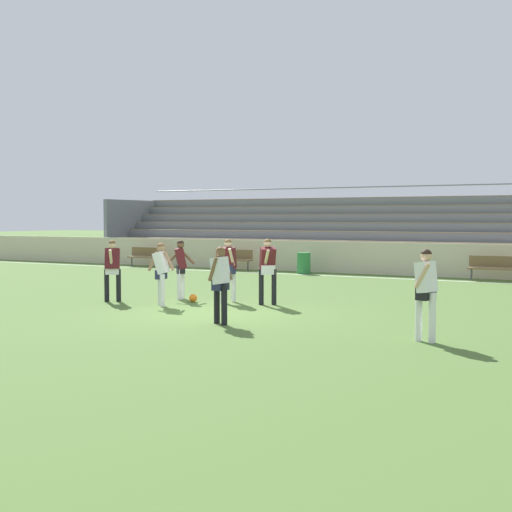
{
  "coord_description": "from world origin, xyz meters",
  "views": [
    {
      "loc": [
        8.48,
        -13.91,
        2.27
      ],
      "look_at": [
        -0.54,
        3.16,
        1.19
      ],
      "focal_mm": 48.21,
      "sensor_mm": 36.0,
      "label": 1
    }
  ],
  "objects_px": {
    "player_dark_dropping_back": "(228,265)",
    "player_dark_on_ball": "(181,264)",
    "bench_centre_sideline": "(495,266)",
    "player_white_deep_cover": "(161,269)",
    "player_dark_challenging": "(268,265)",
    "player_white_overlapping": "(220,278)",
    "player_dark_wide_right": "(112,265)",
    "bench_near_bin": "(233,258)",
    "soccer_ball": "(193,298)",
    "trash_bin": "(304,263)",
    "bench_far_right": "(146,255)",
    "bleacher_stand": "(330,230)",
    "player_white_pressing_high": "(426,287)"
  },
  "relations": [
    {
      "from": "player_dark_challenging",
      "to": "player_white_overlapping",
      "type": "bearing_deg",
      "value": -80.2
    },
    {
      "from": "player_dark_dropping_back",
      "to": "soccer_ball",
      "type": "bearing_deg",
      "value": -154.16
    },
    {
      "from": "player_dark_dropping_back",
      "to": "player_dark_challenging",
      "type": "relative_size",
      "value": 0.98
    },
    {
      "from": "bench_centre_sideline",
      "to": "player_white_deep_cover",
      "type": "distance_m",
      "value": 12.88
    },
    {
      "from": "player_dark_dropping_back",
      "to": "player_white_overlapping",
      "type": "height_order",
      "value": "player_dark_dropping_back"
    },
    {
      "from": "player_dark_on_ball",
      "to": "player_white_overlapping",
      "type": "relative_size",
      "value": 0.99
    },
    {
      "from": "bleacher_stand",
      "to": "trash_bin",
      "type": "relative_size",
      "value": 27.07
    },
    {
      "from": "player_white_deep_cover",
      "to": "bench_far_right",
      "type": "bearing_deg",
      "value": 128.45
    },
    {
      "from": "bleacher_stand",
      "to": "player_white_deep_cover",
      "type": "bearing_deg",
      "value": -84.55
    },
    {
      "from": "player_dark_challenging",
      "to": "bleacher_stand",
      "type": "bearing_deg",
      "value": 105.24
    },
    {
      "from": "bench_far_right",
      "to": "trash_bin",
      "type": "height_order",
      "value": "bench_far_right"
    },
    {
      "from": "player_dark_dropping_back",
      "to": "player_dark_wide_right",
      "type": "height_order",
      "value": "player_dark_dropping_back"
    },
    {
      "from": "bench_near_bin",
      "to": "bench_far_right",
      "type": "distance_m",
      "value": 4.59
    },
    {
      "from": "player_dark_dropping_back",
      "to": "player_dark_on_ball",
      "type": "relative_size",
      "value": 1.03
    },
    {
      "from": "player_dark_challenging",
      "to": "player_dark_wide_right",
      "type": "distance_m",
      "value": 4.24
    },
    {
      "from": "player_white_deep_cover",
      "to": "soccer_ball",
      "type": "height_order",
      "value": "player_white_deep_cover"
    },
    {
      "from": "player_dark_on_ball",
      "to": "player_white_overlapping",
      "type": "xyz_separation_m",
      "value": [
        3.29,
        -3.36,
        0.01
      ]
    },
    {
      "from": "bleacher_stand",
      "to": "bench_near_bin",
      "type": "distance_m",
      "value": 5.25
    },
    {
      "from": "bleacher_stand",
      "to": "player_dark_challenging",
      "type": "bearing_deg",
      "value": -74.76
    },
    {
      "from": "player_dark_on_ball",
      "to": "bench_centre_sideline",
      "type": "bearing_deg",
      "value": 54.6
    },
    {
      "from": "player_dark_wide_right",
      "to": "bench_centre_sideline",
      "type": "bearing_deg",
      "value": 53.31
    },
    {
      "from": "player_white_overlapping",
      "to": "bench_far_right",
      "type": "bearing_deg",
      "value": 132.02
    },
    {
      "from": "bleacher_stand",
      "to": "trash_bin",
      "type": "height_order",
      "value": "bleacher_stand"
    },
    {
      "from": "soccer_ball",
      "to": "player_dark_dropping_back",
      "type": "bearing_deg",
      "value": 25.84
    },
    {
      "from": "player_dark_wide_right",
      "to": "player_white_pressing_high",
      "type": "bearing_deg",
      "value": -13.03
    },
    {
      "from": "player_dark_dropping_back",
      "to": "player_white_overlapping",
      "type": "distance_m",
      "value": 3.78
    },
    {
      "from": "player_dark_dropping_back",
      "to": "player_dark_on_ball",
      "type": "distance_m",
      "value": 1.54
    },
    {
      "from": "player_white_pressing_high",
      "to": "player_dark_wide_right",
      "type": "xyz_separation_m",
      "value": [
        -8.99,
        2.08,
        -0.03
      ]
    },
    {
      "from": "player_dark_challenging",
      "to": "player_dark_on_ball",
      "type": "bearing_deg",
      "value": -179.93
    },
    {
      "from": "soccer_ball",
      "to": "trash_bin",
      "type": "bearing_deg",
      "value": 96.72
    },
    {
      "from": "trash_bin",
      "to": "player_white_pressing_high",
      "type": "bearing_deg",
      "value": -57.8
    },
    {
      "from": "trash_bin",
      "to": "player_dark_dropping_back",
      "type": "distance_m",
      "value": 9.8
    },
    {
      "from": "bench_centre_sideline",
      "to": "player_dark_on_ball",
      "type": "bearing_deg",
      "value": -125.4
    },
    {
      "from": "bleacher_stand",
      "to": "bench_near_bin",
      "type": "xyz_separation_m",
      "value": [
        -2.77,
        -4.31,
        -1.15
      ]
    },
    {
      "from": "bench_centre_sideline",
      "to": "player_white_deep_cover",
      "type": "bearing_deg",
      "value": -120.31
    },
    {
      "from": "player_dark_wide_right",
      "to": "player_white_overlapping",
      "type": "bearing_deg",
      "value": -23.87
    },
    {
      "from": "player_dark_challenging",
      "to": "player_white_deep_cover",
      "type": "bearing_deg",
      "value": -148.23
    },
    {
      "from": "bench_near_bin",
      "to": "player_white_overlapping",
      "type": "height_order",
      "value": "player_white_overlapping"
    },
    {
      "from": "player_white_pressing_high",
      "to": "bench_centre_sideline",
      "type": "bearing_deg",
      "value": 93.48
    },
    {
      "from": "player_dark_challenging",
      "to": "soccer_ball",
      "type": "relative_size",
      "value": 7.83
    },
    {
      "from": "bench_near_bin",
      "to": "soccer_ball",
      "type": "xyz_separation_m",
      "value": [
        4.55,
        -10.09,
        -0.44
      ]
    },
    {
      "from": "bleacher_stand",
      "to": "bench_near_bin",
      "type": "bearing_deg",
      "value": -122.74
    },
    {
      "from": "bench_near_bin",
      "to": "bench_far_right",
      "type": "bearing_deg",
      "value": 180.0
    },
    {
      "from": "player_dark_on_ball",
      "to": "soccer_ball",
      "type": "height_order",
      "value": "player_dark_on_ball"
    },
    {
      "from": "bench_centre_sideline",
      "to": "soccer_ball",
      "type": "distance_m",
      "value": 11.85
    },
    {
      "from": "bench_far_right",
      "to": "player_white_pressing_high",
      "type": "distance_m",
      "value": 20.76
    },
    {
      "from": "player_white_overlapping",
      "to": "soccer_ball",
      "type": "height_order",
      "value": "player_white_overlapping"
    },
    {
      "from": "player_dark_challenging",
      "to": "player_white_pressing_high",
      "type": "bearing_deg",
      "value": -34.46
    },
    {
      "from": "bench_near_bin",
      "to": "soccer_ball",
      "type": "height_order",
      "value": "bench_near_bin"
    },
    {
      "from": "trash_bin",
      "to": "player_dark_on_ball",
      "type": "xyz_separation_m",
      "value": [
        0.49,
        -9.56,
        0.55
      ]
    }
  ]
}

